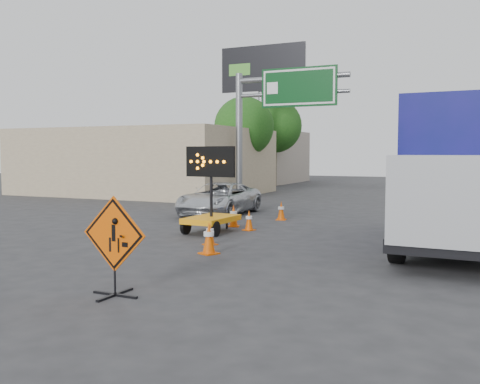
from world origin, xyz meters
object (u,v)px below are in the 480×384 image
Objects in this scene: arrow_board at (211,213)px; pickup_truck at (219,199)px; construction_sign at (114,244)px; box_truck at (463,182)px.

arrow_board is 0.58× the size of pickup_truck.
construction_sign is at bearing -74.15° from pickup_truck.
pickup_truck is (-2.02, 4.57, 0.04)m from arrow_board.
box_truck is at bearing -26.40° from pickup_truck.
box_truck is (9.38, -4.17, 1.12)m from pickup_truck.
pickup_truck is (-3.97, 12.00, -0.28)m from construction_sign.
construction_sign is 0.38× the size of pickup_truck.
arrow_board is 5.00m from pickup_truck.
box_truck reaches higher than construction_sign.
box_truck is (7.36, 0.40, 1.16)m from arrow_board.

